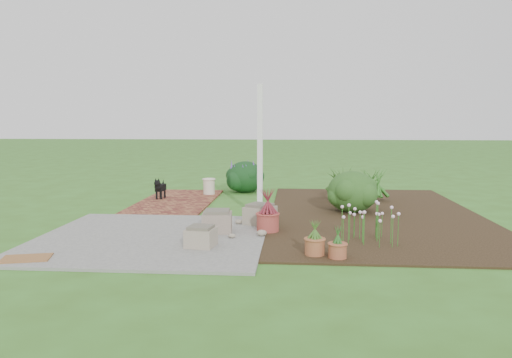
# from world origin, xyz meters

# --- Properties ---
(ground) EXTENTS (80.00, 80.00, 0.00)m
(ground) POSITION_xyz_m (0.00, 0.00, 0.00)
(ground) COLOR #38651F
(ground) RESTS_ON ground
(concrete_patio) EXTENTS (3.50, 3.50, 0.04)m
(concrete_patio) POSITION_xyz_m (-1.25, -1.75, 0.02)
(concrete_patio) COLOR slate
(concrete_patio) RESTS_ON ground
(brick_path) EXTENTS (1.60, 3.50, 0.04)m
(brick_path) POSITION_xyz_m (-1.70, 1.75, 0.02)
(brick_path) COLOR maroon
(brick_path) RESTS_ON ground
(garden_bed) EXTENTS (4.00, 7.00, 0.03)m
(garden_bed) POSITION_xyz_m (2.50, 0.50, 0.01)
(garden_bed) COLOR black
(garden_bed) RESTS_ON ground
(veranda_post) EXTENTS (0.10, 0.10, 2.50)m
(veranda_post) POSITION_xyz_m (0.30, 0.10, 1.25)
(veranda_post) COLOR white
(veranda_post) RESTS_ON ground
(stone_trough_near) EXTENTS (0.44, 0.44, 0.26)m
(stone_trough_near) POSITION_xyz_m (-0.37, -2.31, 0.17)
(stone_trough_near) COLOR gray
(stone_trough_near) RESTS_ON concrete_patio
(stone_trough_mid) EXTENTS (0.50, 0.50, 0.31)m
(stone_trough_mid) POSITION_xyz_m (-0.29, -1.36, 0.19)
(stone_trough_mid) COLOR #736356
(stone_trough_mid) RESTS_ON concrete_patio
(stone_trough_far) EXTENTS (0.60, 0.60, 0.30)m
(stone_trough_far) POSITION_xyz_m (0.35, -0.67, 0.19)
(stone_trough_far) COLOR gray
(stone_trough_far) RESTS_ON concrete_patio
(coir_doormat) EXTENTS (0.69, 0.53, 0.02)m
(coir_doormat) POSITION_xyz_m (-2.52, -3.14, 0.05)
(coir_doormat) COLOR brown
(coir_doormat) RESTS_ON concrete_patio
(black_dog) EXTENTS (0.18, 0.53, 0.45)m
(black_dog) POSITION_xyz_m (-2.14, 1.95, 0.31)
(black_dog) COLOR black
(black_dog) RESTS_ON brick_path
(cream_ceramic_urn) EXTENTS (0.35, 0.35, 0.37)m
(cream_ceramic_urn) POSITION_xyz_m (-1.14, 2.77, 0.23)
(cream_ceramic_urn) COLOR beige
(cream_ceramic_urn) RESTS_ON brick_path
(evergreen_shrub) EXTENTS (1.20, 1.20, 0.83)m
(evergreen_shrub) POSITION_xyz_m (2.09, 0.72, 0.45)
(evergreen_shrub) COLOR #0D3714
(evergreen_shrub) RESTS_ON garden_bed
(agapanthus_clump_back) EXTENTS (1.21, 1.21, 0.91)m
(agapanthus_clump_back) POSITION_xyz_m (2.71, 2.18, 0.48)
(agapanthus_clump_back) COLOR #18420F
(agapanthus_clump_back) RESTS_ON garden_bed
(agapanthus_clump_front) EXTENTS (1.21, 1.21, 0.91)m
(agapanthus_clump_front) POSITION_xyz_m (2.00, 2.44, 0.49)
(agapanthus_clump_front) COLOR #1B3A10
(agapanthus_clump_front) RESTS_ON garden_bed
(pink_flower_patch) EXTENTS (0.99, 0.99, 0.59)m
(pink_flower_patch) POSITION_xyz_m (2.04, -1.82, 0.32)
(pink_flower_patch) COLOR #113D0F
(pink_flower_patch) RESTS_ON garden_bed
(terracotta_pot_bronze) EXTENTS (0.38, 0.38, 0.30)m
(terracotta_pot_bronze) POSITION_xyz_m (0.52, -1.19, 0.18)
(terracotta_pot_bronze) COLOR #963B32
(terracotta_pot_bronze) RESTS_ON garden_bed
(terracotta_pot_small_left) EXTENTS (0.30, 0.30, 0.20)m
(terracotta_pot_small_left) POSITION_xyz_m (1.53, -2.73, 0.13)
(terracotta_pot_small_left) COLOR #985033
(terracotta_pot_small_left) RESTS_ON garden_bed
(terracotta_pot_small_right) EXTENTS (0.30, 0.30, 0.22)m
(terracotta_pot_small_right) POSITION_xyz_m (1.23, -2.59, 0.14)
(terracotta_pot_small_right) COLOR #995733
(terracotta_pot_small_right) RESTS_ON garden_bed
(purple_flowering_bush) EXTENTS (0.97, 0.97, 0.82)m
(purple_flowering_bush) POSITION_xyz_m (-0.32, 3.48, 0.41)
(purple_flowering_bush) COLOR black
(purple_flowering_bush) RESTS_ON ground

